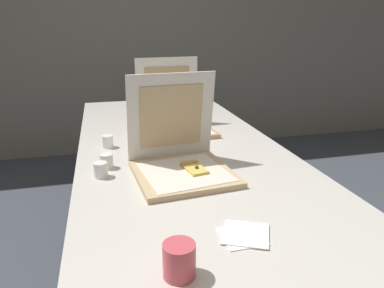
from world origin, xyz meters
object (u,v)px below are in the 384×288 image
(cup_white_mid, at_px, (108,142))
(cup_printed_front, at_px, (179,260))
(pizza_box_front, at_px, (181,160))
(pizza_box_middle, at_px, (175,121))
(table, at_px, (180,153))
(cup_white_near_left, at_px, (101,170))
(cup_white_near_center, at_px, (106,161))
(napkin_pile, at_px, (244,235))

(cup_white_mid, distance_m, cup_printed_front, 0.99)
(pizza_box_front, distance_m, pizza_box_middle, 0.61)
(pizza_box_middle, bearing_deg, table, -101.73)
(pizza_box_front, bearing_deg, cup_white_near_left, 167.90)
(pizza_box_front, height_order, cup_printed_front, pizza_box_front)
(table, distance_m, cup_white_near_center, 0.42)
(pizza_box_front, distance_m, cup_white_near_left, 0.31)
(cup_white_near_center, height_order, cup_white_mid, same)
(cup_white_near_center, bearing_deg, cup_white_near_left, -105.20)
(pizza_box_front, height_order, napkin_pile, pizza_box_front)
(cup_white_near_left, distance_m, napkin_pile, 0.64)
(cup_white_near_left, bearing_deg, cup_white_mid, 84.19)
(pizza_box_front, bearing_deg, cup_white_near_center, 150.88)
(cup_white_near_center, relative_size, cup_white_near_left, 1.00)
(pizza_box_middle, xyz_separation_m, napkin_pile, (-0.03, -1.07, -0.05))
(cup_white_near_center, bearing_deg, napkin_pile, -59.27)
(table, xyz_separation_m, pizza_box_front, (-0.07, -0.34, 0.10))
(napkin_pile, bearing_deg, table, 90.44)
(cup_printed_front, relative_size, napkin_pile, 0.50)
(cup_white_near_left, bearing_deg, pizza_box_middle, 53.73)
(cup_white_near_center, xyz_separation_m, cup_printed_front, (0.15, -0.72, 0.01))
(table, distance_m, napkin_pile, 0.82)
(pizza_box_front, xyz_separation_m, cup_white_mid, (-0.27, 0.39, -0.03))
(pizza_box_front, bearing_deg, cup_white_mid, 120.10)
(table, xyz_separation_m, pizza_box_middle, (0.03, 0.26, 0.10))
(cup_white_near_left, bearing_deg, pizza_box_front, -7.03)
(table, bearing_deg, cup_white_near_left, -141.63)
(pizza_box_front, bearing_deg, napkin_pile, -86.25)
(pizza_box_middle, relative_size, cup_white_mid, 6.79)
(table, distance_m, pizza_box_middle, 0.28)
(cup_white_near_center, bearing_deg, pizza_box_middle, 50.59)
(pizza_box_front, relative_size, napkin_pile, 2.33)
(cup_white_near_center, bearing_deg, pizza_box_front, -24.05)
(pizza_box_front, xyz_separation_m, cup_printed_front, (-0.14, -0.59, -0.01))
(pizza_box_front, relative_size, pizza_box_middle, 0.98)
(pizza_box_front, distance_m, napkin_pile, 0.49)
(cup_white_mid, height_order, cup_white_near_left, same)
(cup_white_near_left, height_order, cup_printed_front, cup_printed_front)
(table, xyz_separation_m, napkin_pile, (0.01, -0.81, 0.05))
(pizza_box_front, distance_m, cup_printed_front, 0.61)
(pizza_box_front, relative_size, cup_white_mid, 6.69)
(pizza_box_middle, height_order, cup_white_mid, pizza_box_middle)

